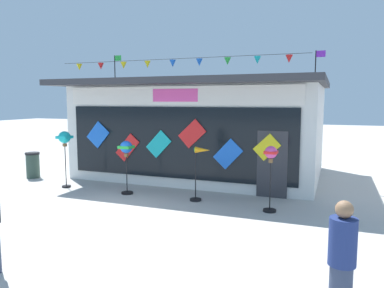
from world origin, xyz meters
name	(u,v)px	position (x,y,z in m)	size (l,w,h in m)	color
ground_plane	(94,217)	(0.00, 0.00, 0.00)	(80.00, 80.00, 0.00)	#ADAAA5
kite_shop_building	(204,128)	(0.69, 6.36, 1.83)	(9.10, 6.79, 4.81)	silver
wind_spinner_far_left	(65,141)	(-2.80, 2.36, 1.57)	(0.41, 0.41, 1.89)	black
wind_spinner_left	(126,152)	(-0.45, 2.34, 1.31)	(0.39, 0.39, 1.66)	black
wind_spinner_center_left	(200,167)	(1.96, 2.36, 1.01)	(0.61, 0.33, 1.58)	black
wind_spinner_center_right	(271,161)	(4.02, 2.05, 1.33)	(0.34, 0.34, 1.73)	black
person_mid_plaza	(342,265)	(5.68, -2.71, 0.86)	(0.34, 0.34, 1.68)	#333D56
trash_bin	(33,165)	(-5.01, 3.17, 0.49)	(0.52, 0.52, 0.96)	#2D4238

